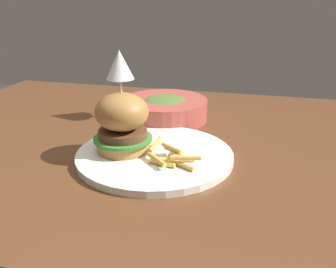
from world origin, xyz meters
name	(u,v)px	position (x,y,z in m)	size (l,w,h in m)	color
dining_table	(163,173)	(0.00, 0.00, 0.66)	(1.32, 0.91, 0.74)	#56331C
main_plate	(155,155)	(0.01, -0.10, 0.75)	(0.32, 0.32, 0.01)	white
burger_sandwich	(122,122)	(-0.05, -0.11, 0.81)	(0.12, 0.12, 0.13)	#B78447
fries_pile	(170,155)	(0.05, -0.13, 0.77)	(0.11, 0.12, 0.03)	#E0B251
wine_glass	(120,67)	(-0.15, 0.13, 0.88)	(0.07, 0.07, 0.18)	silver
soup_bowl	(165,108)	(-0.03, 0.14, 0.77)	(0.22, 0.22, 0.06)	#B24C42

